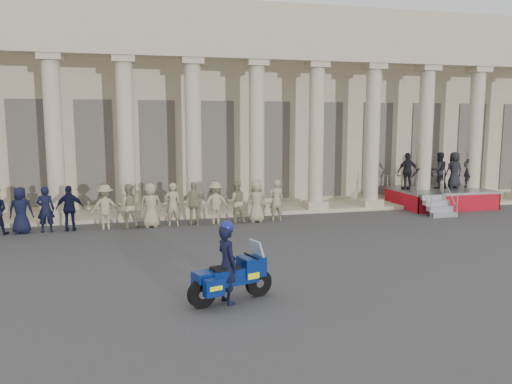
% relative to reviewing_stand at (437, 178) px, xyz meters
% --- Properties ---
extents(ground, '(90.00, 90.00, 0.00)m').
position_rel_reviewing_stand_xyz_m(ground, '(-9.71, -7.82, -1.33)').
color(ground, '#38383A').
rests_on(ground, ground).
extents(building, '(40.00, 12.50, 9.00)m').
position_rel_reviewing_stand_xyz_m(building, '(-9.71, 6.92, 3.20)').
color(building, tan).
rests_on(building, ground).
extents(officer_rank, '(16.89, 0.61, 1.62)m').
position_rel_reviewing_stand_xyz_m(officer_rank, '(-16.22, -1.46, -0.52)').
color(officer_rank, black).
rests_on(officer_rank, ground).
extents(reviewing_stand, '(4.10, 3.92, 2.47)m').
position_rel_reviewing_stand_xyz_m(reviewing_stand, '(0.00, 0.00, 0.00)').
color(reviewing_stand, gray).
rests_on(reviewing_stand, ground).
extents(motorcycle, '(1.93, 1.06, 1.27)m').
position_rel_reviewing_stand_xyz_m(motorcycle, '(-11.46, -9.76, -0.78)').
color(motorcycle, black).
rests_on(motorcycle, ground).
extents(rider, '(0.56, 0.70, 1.77)m').
position_rel_reviewing_stand_xyz_m(rider, '(-11.56, -9.80, -0.45)').
color(rider, black).
rests_on(rider, ground).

